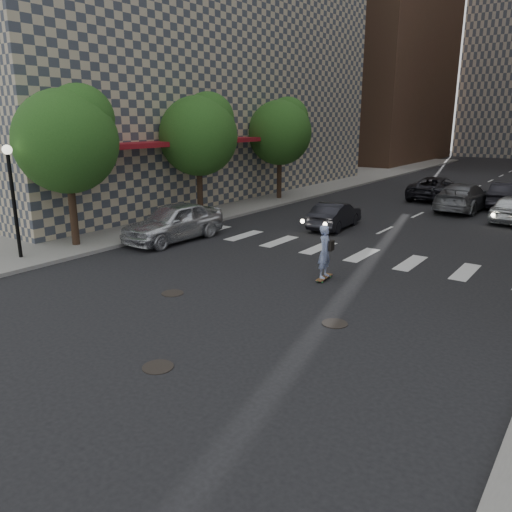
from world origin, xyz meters
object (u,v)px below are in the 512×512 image
(tree_a, at_px, (69,137))
(skateboarder, at_px, (325,252))
(traffic_car_a, at_px, (335,215))
(traffic_car_c, at_px, (436,188))
(lamppost, at_px, (12,186))
(traffic_car_e, at_px, (507,195))
(tree_b, at_px, (201,132))
(tree_c, at_px, (282,130))
(silver_sedan, at_px, (174,222))
(traffic_car_b, at_px, (464,197))

(tree_a, bearing_deg, skateboarder, 11.05)
(traffic_car_a, distance_m, traffic_car_c, 12.49)
(lamppost, height_order, traffic_car_e, lamppost)
(traffic_car_c, xyz_separation_m, traffic_car_e, (4.56, -0.83, 0.02))
(tree_b, distance_m, traffic_car_e, 19.19)
(traffic_car_a, xyz_separation_m, traffic_car_e, (5.95, 11.59, 0.14))
(traffic_car_e, bearing_deg, traffic_car_c, -12.20)
(skateboarder, distance_m, traffic_car_e, 19.51)
(tree_a, height_order, tree_b, same)
(tree_c, xyz_separation_m, traffic_car_e, (13.14, 5.45, -3.85))
(skateboarder, xyz_separation_m, traffic_car_a, (-3.54, 7.77, -0.34))
(lamppost, distance_m, silver_sedan, 6.73)
(tree_b, bearing_deg, tree_a, -90.00)
(traffic_car_b, bearing_deg, tree_c, 17.35)
(lamppost, xyz_separation_m, skateboarder, (10.77, 4.73, -1.93))
(tree_b, distance_m, traffic_car_b, 16.05)
(tree_b, relative_size, tree_c, 1.00)
(tree_c, distance_m, traffic_car_b, 12.16)
(tree_c, relative_size, traffic_car_e, 1.37)
(silver_sedan, relative_size, traffic_car_b, 0.89)
(silver_sedan, height_order, traffic_car_b, silver_sedan)
(silver_sedan, relative_size, traffic_car_e, 1.04)
(traffic_car_b, xyz_separation_m, traffic_car_c, (-2.60, 3.41, -0.05))
(traffic_car_c, bearing_deg, tree_b, 60.66)
(tree_b, height_order, traffic_car_a, tree_b)
(skateboarder, bearing_deg, silver_sedan, 167.97)
(tree_a, xyz_separation_m, traffic_car_e, (13.14, 21.45, -3.85))
(traffic_car_a, xyz_separation_m, traffic_car_b, (4.00, 9.00, 0.16))
(traffic_car_b, relative_size, traffic_car_e, 1.17)
(silver_sedan, bearing_deg, traffic_car_a, 56.58)
(silver_sedan, relative_size, traffic_car_a, 1.26)
(traffic_car_c, bearing_deg, traffic_car_a, 85.24)
(silver_sedan, bearing_deg, traffic_car_e, 61.77)
(tree_b, distance_m, traffic_car_a, 8.42)
(lamppost, xyz_separation_m, traffic_car_b, (11.22, 21.50, -2.11))
(traffic_car_a, relative_size, traffic_car_c, 0.72)
(tree_b, height_order, traffic_car_e, tree_b)
(traffic_car_a, xyz_separation_m, traffic_car_c, (1.40, 12.41, 0.12))
(tree_c, bearing_deg, traffic_car_e, 22.53)
(traffic_car_e, bearing_deg, tree_a, 56.60)
(silver_sedan, bearing_deg, traffic_car_b, 62.98)
(tree_a, bearing_deg, tree_b, 90.00)
(skateboarder, bearing_deg, tree_b, 147.16)
(tree_c, bearing_deg, tree_b, -90.00)
(lamppost, height_order, traffic_car_b, lamppost)
(lamppost, bearing_deg, tree_c, 89.86)
(skateboarder, distance_m, traffic_car_a, 8.55)
(traffic_car_e, bearing_deg, tree_c, 20.62)
(lamppost, distance_m, tree_a, 3.14)
(tree_a, height_order, traffic_car_e, tree_a)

